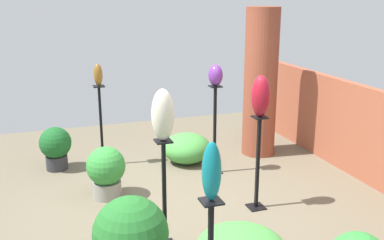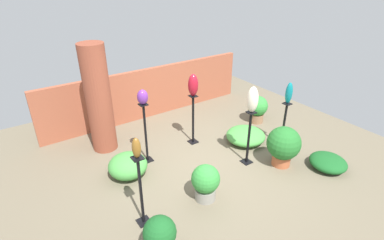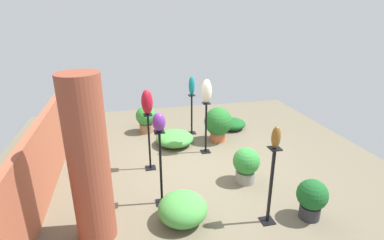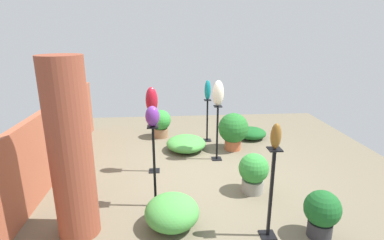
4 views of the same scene
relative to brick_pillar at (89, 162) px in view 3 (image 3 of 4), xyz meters
name	(u,v)px [view 3 (image 3 of 4)]	position (x,y,z in m)	size (l,w,h in m)	color
ground_plane	(193,167)	(1.58, -1.75, -1.16)	(8.00, 8.00, 0.00)	#6B604C
brick_wall_back	(48,151)	(1.58, 0.88, -0.51)	(5.60, 0.12, 1.30)	#9E5138
brick_pillar	(89,162)	(0.00, 0.00, 0.00)	(0.52, 0.52, 2.31)	brown
pedestal_bronze	(270,189)	(-0.28, -2.46, -0.60)	(0.20, 0.20, 1.22)	black
pedestal_ivory	(206,130)	(2.19, -2.19, -0.63)	(0.20, 0.20, 1.15)	black
pedestal_violet	(161,171)	(0.54, -0.98, -0.57)	(0.20, 0.20, 1.28)	black
pedestal_ruby	(149,144)	(1.73, -0.91, -0.63)	(0.20, 0.20, 1.15)	black
pedestal_teal	(192,116)	(3.31, -2.13, -0.69)	(0.20, 0.20, 1.02)	black
art_vase_bronze	(276,137)	(-0.28, -2.46, 0.22)	(0.13, 0.13, 0.32)	brown
art_vase_ivory	(207,91)	(2.19, -2.19, 0.24)	(0.20, 0.22, 0.51)	beige
art_vase_violet	(159,122)	(0.54, -0.98, 0.27)	(0.21, 0.20, 0.29)	#6B2D8C
art_vase_ruby	(147,102)	(1.73, -0.91, 0.23)	(0.22, 0.22, 0.48)	maroon
art_vase_teal	(192,86)	(3.31, -2.13, 0.09)	(0.15, 0.15, 0.46)	#0F727A
potted_plant_near_pillar	(218,123)	(2.71, -2.64, -0.69)	(0.67, 0.67, 0.84)	#B25B38
potted_plant_back_center	(246,164)	(0.84, -2.57, -0.80)	(0.49, 0.49, 0.67)	gray
potted_plant_front_right	(312,198)	(-0.34, -3.12, -0.80)	(0.46, 0.46, 0.64)	#2D2D33
potted_plant_walkway_edge	(146,118)	(3.66, -1.01, -0.77)	(0.51, 0.51, 0.70)	#936B4C
foliage_bed_east	(183,209)	(0.01, -1.22, -0.93)	(0.74, 0.74, 0.45)	#479942
foliage_bed_west	(232,124)	(3.38, -3.25, -1.02)	(0.69, 0.73, 0.27)	#195923
foliage_bed_center	(175,138)	(2.73, -1.58, -1.00)	(0.89, 0.87, 0.32)	#479942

